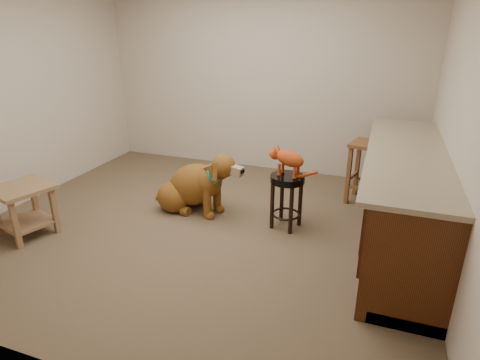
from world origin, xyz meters
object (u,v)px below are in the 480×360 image
at_px(padded_stool, 287,191).
at_px(tabby_kitten, 287,159).
at_px(golden_retriever, 194,186).
at_px(wood_stool, 366,172).
at_px(side_table, 24,203).

distance_m(padded_stool, tabby_kitten, 0.34).
relative_size(padded_stool, tabby_kitten, 1.11).
bearing_deg(golden_retriever, wood_stool, 36.22).
relative_size(padded_stool, wood_stool, 0.78).
distance_m(wood_stool, side_table, 3.70).
xyz_separation_m(padded_stool, side_table, (-2.41, -1.04, -0.06)).
bearing_deg(tabby_kitten, padded_stool, -5.72).
bearing_deg(padded_stool, side_table, -156.60).
bearing_deg(side_table, golden_retriever, 39.28).
relative_size(side_table, golden_retriever, 0.52).
relative_size(padded_stool, side_table, 0.92).
bearing_deg(side_table, wood_stool, 32.19).
xyz_separation_m(padded_stool, tabby_kitten, (-0.01, 0.00, 0.34)).
bearing_deg(golden_retriever, side_table, -130.61).
height_order(side_table, golden_retriever, golden_retriever).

